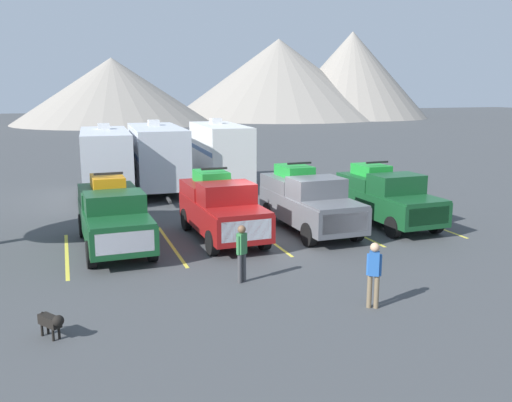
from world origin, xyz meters
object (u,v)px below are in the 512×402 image
camper_trailer_c (220,152)px  person_b (374,271)px  dog (52,322)px  pickup_truck_a (113,214)px  pickup_truck_c (308,200)px  pickup_truck_b (221,207)px  camper_trailer_b (157,154)px  pickup_truck_d (386,196)px  camper_trailer_a (106,159)px  person_a (242,250)px

camper_trailer_c → person_b: size_ratio=4.62×
dog → person_b: bearing=-5.9°
pickup_truck_a → pickup_truck_c: size_ratio=1.04×
pickup_truck_c → camper_trailer_c: (-0.59, 10.76, 0.82)m
camper_trailer_c → dog: size_ratio=10.37×
pickup_truck_b → camper_trailer_b: 10.66m
pickup_truck_c → pickup_truck_d: size_ratio=1.07×
pickup_truck_c → person_b: pickup_truck_c is taller
pickup_truck_c → dog: pickup_truck_c is taller
pickup_truck_a → person_b: (5.76, -8.00, -0.17)m
camper_trailer_b → person_b: 18.67m
pickup_truck_a → pickup_truck_b: 3.93m
camper_trailer_b → person_b: camper_trailer_b is taller
pickup_truck_a → camper_trailer_a: camper_trailer_a is taller
pickup_truck_b → pickup_truck_d: pickup_truck_b is taller
pickup_truck_b → camper_trailer_a: camper_trailer_a is taller
pickup_truck_c → person_b: (-1.72, -7.87, -0.21)m
pickup_truck_d → camper_trailer_a: 14.35m
dog → pickup_truck_b: bearing=50.1°
pickup_truck_c → pickup_truck_d: (3.50, -0.12, -0.04)m
pickup_truck_b → dog: 9.25m
person_a → dog: (-5.16, -2.15, -0.58)m
pickup_truck_d → dog: (-12.97, -6.95, -0.76)m
camper_trailer_b → pickup_truck_a: bearing=-107.4°
camper_trailer_b → dog: bearing=-106.6°
camper_trailer_a → camper_trailer_c: bearing=9.9°
pickup_truck_a → camper_trailer_b: bearing=72.6°
pickup_truck_b → camper_trailer_c: size_ratio=0.68×
person_b → camper_trailer_c: bearing=86.5°
pickup_truck_d → person_a: pickup_truck_d is taller
pickup_truck_d → pickup_truck_a: bearing=178.7°
pickup_truck_c → pickup_truck_d: pickup_truck_c is taller
pickup_truck_b → person_b: bearing=-76.9°
pickup_truck_d → camper_trailer_c: size_ratio=0.66×
person_b → dog: 7.81m
pickup_truck_a → camper_trailer_c: camper_trailer_c is taller
pickup_truck_b → camper_trailer_b: (-0.64, 10.61, 0.83)m
pickup_truck_a → dog: size_ratio=7.58×
dog → pickup_truck_a: bearing=74.6°
camper_trailer_c → person_b: (-1.13, -18.63, -1.03)m
pickup_truck_d → person_a: 9.17m
pickup_truck_a → dog: pickup_truck_a is taller
person_a → person_b: size_ratio=0.98×
pickup_truck_a → pickup_truck_b: (3.93, -0.13, 0.02)m
pickup_truck_a → person_a: (3.17, -5.06, -0.19)m
person_a → person_b: 3.92m
pickup_truck_a → pickup_truck_c: bearing=-1.0°
pickup_truck_b → pickup_truck_d: 7.06m
pickup_truck_d → person_a: size_ratio=3.09×
pickup_truck_d → camper_trailer_c: camper_trailer_c is taller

